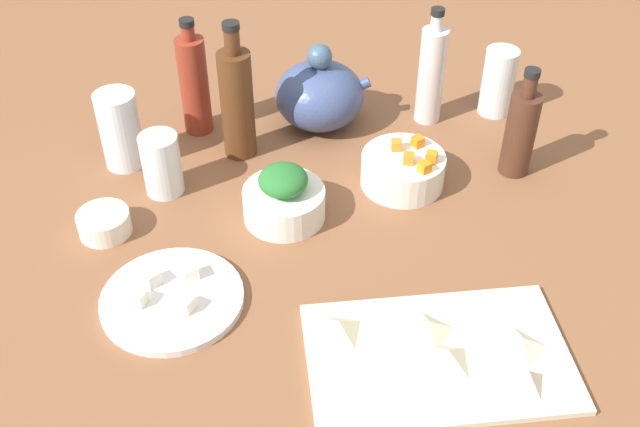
% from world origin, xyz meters
% --- Properties ---
extents(tabletop, '(1.90, 1.90, 0.03)m').
position_xyz_m(tabletop, '(0.00, 0.00, 0.01)').
color(tabletop, brown).
rests_on(tabletop, ground).
extents(cutting_board, '(0.37, 0.24, 0.01)m').
position_xyz_m(cutting_board, '(0.14, -0.26, 0.03)').
color(cutting_board, silver).
rests_on(cutting_board, tabletop).
extents(plate_tofu, '(0.21, 0.21, 0.01)m').
position_xyz_m(plate_tofu, '(-0.23, -0.13, 0.04)').
color(plate_tofu, white).
rests_on(plate_tofu, tabletop).
extents(bowl_greens, '(0.14, 0.14, 0.05)m').
position_xyz_m(bowl_greens, '(-0.06, 0.06, 0.06)').
color(bowl_greens, white).
rests_on(bowl_greens, tabletop).
extents(bowl_carrots, '(0.15, 0.15, 0.06)m').
position_xyz_m(bowl_carrots, '(0.15, 0.13, 0.06)').
color(bowl_carrots, white).
rests_on(bowl_carrots, tabletop).
extents(bowl_small_side, '(0.08, 0.08, 0.04)m').
position_xyz_m(bowl_small_side, '(-0.35, 0.04, 0.05)').
color(bowl_small_side, white).
rests_on(bowl_small_side, tabletop).
extents(teapot, '(0.18, 0.17, 0.17)m').
position_xyz_m(teapot, '(0.02, 0.33, 0.10)').
color(teapot, '#3D4E7E').
rests_on(teapot, tabletop).
extents(bottle_0, '(0.05, 0.05, 0.20)m').
position_xyz_m(bottle_0, '(0.36, 0.15, 0.11)').
color(bottle_0, '#4B2B1D').
rests_on(bottle_0, tabletop).
extents(bottle_1, '(0.05, 0.05, 0.23)m').
position_xyz_m(bottle_1, '(0.23, 0.33, 0.13)').
color(bottle_1, silver).
rests_on(bottle_1, tabletop).
extents(bottle_2, '(0.05, 0.05, 0.23)m').
position_xyz_m(bottle_2, '(-0.21, 0.33, 0.13)').
color(bottle_2, maroon).
rests_on(bottle_2, tabletop).
extents(bottle_3, '(0.06, 0.06, 0.26)m').
position_xyz_m(bottle_3, '(-0.13, 0.25, 0.14)').
color(bottle_3, '#542F17').
rests_on(bottle_3, tabletop).
extents(drinking_glass_0, '(0.07, 0.07, 0.11)m').
position_xyz_m(drinking_glass_0, '(-0.26, 0.14, 0.09)').
color(drinking_glass_0, white).
rests_on(drinking_glass_0, tabletop).
extents(drinking_glass_1, '(0.07, 0.07, 0.14)m').
position_xyz_m(drinking_glass_1, '(-0.34, 0.23, 0.10)').
color(drinking_glass_1, white).
rests_on(drinking_glass_1, tabletop).
extents(drinking_glass_2, '(0.06, 0.06, 0.13)m').
position_xyz_m(drinking_glass_2, '(0.37, 0.35, 0.10)').
color(drinking_glass_2, white).
rests_on(drinking_glass_2, tabletop).
extents(carrot_cube_0, '(0.02, 0.02, 0.02)m').
position_xyz_m(carrot_cube_0, '(0.20, 0.11, 0.10)').
color(carrot_cube_0, orange).
rests_on(carrot_cube_0, bowl_carrots).
extents(carrot_cube_1, '(0.02, 0.02, 0.02)m').
position_xyz_m(carrot_cube_1, '(0.18, 0.16, 0.10)').
color(carrot_cube_1, orange).
rests_on(carrot_cube_1, bowl_carrots).
extents(carrot_cube_2, '(0.02, 0.02, 0.02)m').
position_xyz_m(carrot_cube_2, '(0.14, 0.15, 0.10)').
color(carrot_cube_2, orange).
rests_on(carrot_cube_2, bowl_carrots).
extents(carrot_cube_3, '(0.02, 0.02, 0.02)m').
position_xyz_m(carrot_cube_3, '(0.18, 0.09, 0.10)').
color(carrot_cube_3, orange).
rests_on(carrot_cube_3, bowl_carrots).
extents(carrot_cube_4, '(0.02, 0.02, 0.02)m').
position_xyz_m(carrot_cube_4, '(0.16, 0.11, 0.10)').
color(carrot_cube_4, orange).
rests_on(carrot_cube_4, bowl_carrots).
extents(chopped_greens_mound, '(0.08, 0.08, 0.04)m').
position_xyz_m(chopped_greens_mound, '(-0.06, 0.06, 0.11)').
color(chopped_greens_mound, '#286F2F').
rests_on(chopped_greens_mound, bowl_greens).
extents(tofu_cube_0, '(0.03, 0.03, 0.02)m').
position_xyz_m(tofu_cube_0, '(-0.20, -0.15, 0.05)').
color(tofu_cube_0, white).
rests_on(tofu_cube_0, plate_tofu).
extents(tofu_cube_1, '(0.03, 0.03, 0.02)m').
position_xyz_m(tofu_cube_1, '(-0.26, -0.10, 0.05)').
color(tofu_cube_1, silver).
rests_on(tofu_cube_1, plate_tofu).
extents(tofu_cube_2, '(0.03, 0.03, 0.02)m').
position_xyz_m(tofu_cube_2, '(-0.27, -0.14, 0.05)').
color(tofu_cube_2, white).
rests_on(tofu_cube_2, plate_tofu).
extents(tofu_cube_3, '(0.03, 0.03, 0.02)m').
position_xyz_m(tofu_cube_3, '(-0.20, -0.09, 0.05)').
color(tofu_cube_3, white).
rests_on(tofu_cube_3, plate_tofu).
extents(dumpling_0, '(0.06, 0.06, 0.02)m').
position_xyz_m(dumpling_0, '(0.14, -0.22, 0.05)').
color(dumpling_0, beige).
rests_on(dumpling_0, cutting_board).
extents(dumpling_1, '(0.08, 0.08, 0.02)m').
position_xyz_m(dumpling_1, '(0.15, -0.27, 0.05)').
color(dumpling_1, beige).
rests_on(dumpling_1, cutting_board).
extents(dumpling_2, '(0.07, 0.07, 0.02)m').
position_xyz_m(dumpling_2, '(0.01, -0.21, 0.05)').
color(dumpling_2, beige).
rests_on(dumpling_2, cutting_board).
extents(dumpling_3, '(0.06, 0.06, 0.03)m').
position_xyz_m(dumpling_3, '(0.25, -0.32, 0.05)').
color(dumpling_3, beige).
rests_on(dumpling_3, cutting_board).
extents(dumpling_4, '(0.05, 0.06, 0.02)m').
position_xyz_m(dumpling_4, '(0.26, -0.26, 0.05)').
color(dumpling_4, beige).
rests_on(dumpling_4, cutting_board).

